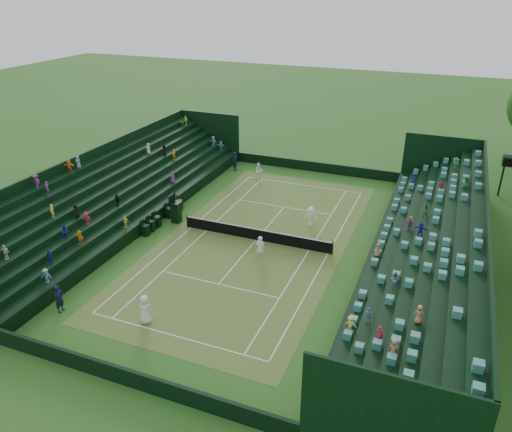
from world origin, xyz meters
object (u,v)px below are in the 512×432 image
object	(u,v)px
player_far_west	(259,171)
umpire_chair	(176,209)
player_near_east	(260,248)
tennis_net	(256,234)
player_near_west	(145,310)
player_far_east	(311,216)

from	to	relation	value
player_far_west	umpire_chair	bearing A→B (deg)	-126.02
umpire_chair	player_near_east	distance (m)	8.96
tennis_net	player_near_east	size ratio (longest dim) A/B	6.29
player_near_west	player_near_east	bearing A→B (deg)	-120.40
player_far_west	tennis_net	bearing A→B (deg)	-92.13
tennis_net	player_near_east	world-z (taller)	player_near_east
player_near_west	player_near_east	world-z (taller)	player_near_east
tennis_net	player_far_east	distance (m)	4.90
umpire_chair	player_near_east	size ratio (longest dim) A/B	1.39
player_near_east	player_far_west	size ratio (longest dim) A/B	1.13
player_near_east	player_far_east	world-z (taller)	player_near_east
tennis_net	player_near_east	distance (m)	2.93
umpire_chair	player_far_west	world-z (taller)	umpire_chair
umpire_chair	player_far_west	bearing A→B (deg)	76.74
player_near_west	player_far_west	distance (m)	23.29
player_near_west	player_far_west	size ratio (longest dim) A/B	1.09
tennis_net	player_near_east	xyz separation A→B (m)	(1.34, -2.58, 0.40)
player_near_east	tennis_net	bearing A→B (deg)	-70.55
umpire_chair	player_far_east	size ratio (longest dim) A/B	1.58
umpire_chair	player_near_east	world-z (taller)	umpire_chair
player_near_east	player_far_east	xyz separation A→B (m)	(1.71, 6.40, -0.11)
tennis_net	player_far_east	world-z (taller)	player_far_east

